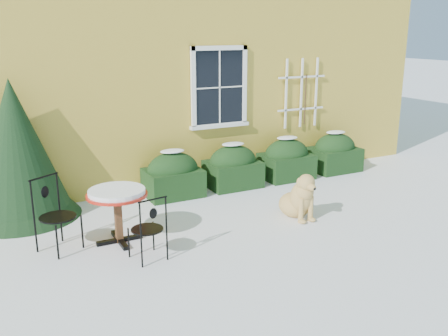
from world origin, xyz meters
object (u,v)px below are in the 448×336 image
evergreen_shrub (17,163)px  patio_chair_far (55,214)px  bistro_table (117,198)px  dog (299,199)px  patio_chair_near (148,228)px

evergreen_shrub → patio_chair_far: 1.72m
bistro_table → dog: bearing=-7.9°
patio_chair_near → dog: bearing=178.1°
evergreen_shrub → bistro_table: size_ratio=2.62×
evergreen_shrub → patio_chair_near: bearing=-61.8°
evergreen_shrub → patio_chair_near: 2.97m
patio_chair_near → evergreen_shrub: bearing=-71.1°
dog → patio_chair_far: bearing=172.1°
bistro_table → patio_chair_near: 0.84m
bistro_table → patio_chair_far: size_ratio=0.83×
bistro_table → evergreen_shrub: bearing=123.1°
evergreen_shrub → bistro_table: (1.18, -1.80, -0.25)m
patio_chair_near → patio_chair_far: patio_chair_far is taller
patio_chair_far → dog: 3.91m
patio_chair_far → dog: patio_chair_far is taller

